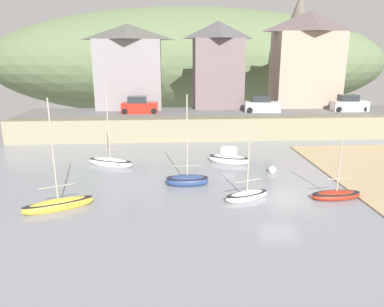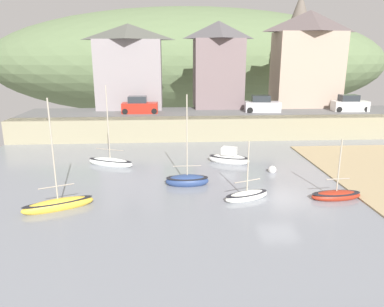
{
  "view_description": "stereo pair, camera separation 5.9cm",
  "coord_description": "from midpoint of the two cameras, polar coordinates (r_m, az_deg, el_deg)",
  "views": [
    {
      "loc": [
        -7.09,
        -21.18,
        8.9
      ],
      "look_at": [
        -5.37,
        4.98,
        1.72
      ],
      "focal_mm": 33.7,
      "sensor_mm": 36.0,
      "label": 1
    },
    {
      "loc": [
        -7.03,
        -21.18,
        8.9
      ],
      "look_at": [
        -5.37,
        4.98,
        1.72
      ],
      "focal_mm": 33.7,
      "sensor_mm": 36.0,
      "label": 2
    }
  ],
  "objects": [
    {
      "name": "quay_seawall",
      "position": [
        40.04,
        6.49,
        4.35
      ],
      "size": [
        48.0,
        9.4,
        2.4
      ],
      "color": "gray",
      "rests_on": "ground"
    },
    {
      "name": "hillside_backdrop",
      "position": [
        76.52,
        -0.46,
        14.18
      ],
      "size": [
        80.0,
        44.0,
        21.14
      ],
      "color": "#5D734B",
      "rests_on": "ground"
    },
    {
      "name": "waterfront_building_left",
      "position": [
        46.65,
        -9.97,
        13.44
      ],
      "size": [
        8.2,
        5.94,
        10.19
      ],
      "color": "gray",
      "rests_on": "ground"
    },
    {
      "name": "waterfront_building_centre",
      "position": [
        46.82,
        4.05,
        13.89
      ],
      "size": [
        6.32,
        5.47,
        10.57
      ],
      "color": "slate",
      "rests_on": "ground"
    },
    {
      "name": "waterfront_building_right",
      "position": [
        49.64,
        17.67,
        14.09
      ],
      "size": [
        8.56,
        5.09,
        11.88
      ],
      "color": "tan",
      "rests_on": "ground"
    },
    {
      "name": "church_with_spire",
      "position": [
        53.42,
        16.27,
        15.81
      ],
      "size": [
        3.0,
        3.0,
        14.58
      ],
      "color": "tan",
      "rests_on": "ground"
    },
    {
      "name": "sailboat_far_left",
      "position": [
        23.4,
        8.6,
        -6.59
      ],
      "size": [
        3.23,
        2.03,
        3.96
      ],
      "rotation": [
        0.0,
        0.0,
        0.37
      ],
      "color": "white",
      "rests_on": "ground"
    },
    {
      "name": "sailboat_white_hull",
      "position": [
        25.62,
        -0.83,
        -4.25
      ],
      "size": [
        3.07,
        1.33,
        6.58
      ],
      "rotation": [
        0.0,
        0.0,
        0.0
      ],
      "color": "navy",
      "rests_on": "ground"
    },
    {
      "name": "sailboat_blue_trim",
      "position": [
        23.1,
        -20.45,
        -7.54
      ],
      "size": [
        4.13,
        2.5,
        6.82
      ],
      "rotation": [
        0.0,
        0.0,
        0.42
      ],
      "color": "gold",
      "rests_on": "ground"
    },
    {
      "name": "motorboat_with_cabin",
      "position": [
        25.0,
        21.78,
        -6.12
      ],
      "size": [
        3.4,
        1.42,
        4.09
      ],
      "rotation": [
        0.0,
        0.0,
        0.09
      ],
      "color": "#9D2917",
      "rests_on": "ground"
    },
    {
      "name": "fishing_boat_green",
      "position": [
        30.9,
        5.81,
        -0.77
      ],
      "size": [
        3.74,
        2.52,
        1.57
      ],
      "rotation": [
        0.0,
        0.0,
        -0.39
      ],
      "color": "white",
      "rests_on": "ground"
    },
    {
      "name": "sailboat_tall_mast",
      "position": [
        30.75,
        -12.87,
        -1.32
      ],
      "size": [
        4.13,
        2.41,
        6.79
      ],
      "rotation": [
        0.0,
        0.0,
        -0.39
      ],
      "color": "white",
      "rests_on": "ground"
    },
    {
      "name": "parked_car_near_slipway",
      "position": [
        42.4,
        -8.4,
        7.43
      ],
      "size": [
        4.12,
        1.82,
        1.95
      ],
      "rotation": [
        0.0,
        0.0,
        -0.01
      ],
      "color": "#B02418",
      "rests_on": "ground"
    },
    {
      "name": "parked_car_by_wall",
      "position": [
        43.67,
        10.96,
        7.54
      ],
      "size": [
        4.25,
        2.12,
        1.95
      ],
      "rotation": [
        0.0,
        0.0,
        -0.1
      ],
      "color": "#BEBAC1",
      "rests_on": "ground"
    },
    {
      "name": "parked_car_end_of_row",
      "position": [
        47.48,
        23.58,
        7.15
      ],
      "size": [
        4.16,
        1.84,
        1.95
      ],
      "rotation": [
        0.0,
        0.0,
        -0.04
      ],
      "color": "silver",
      "rests_on": "ground"
    },
    {
      "name": "mooring_buoy",
      "position": [
        29.03,
        12.52,
        -2.52
      ],
      "size": [
        0.64,
        0.64,
        0.64
      ],
      "color": "silver",
      "rests_on": "ground"
    }
  ]
}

